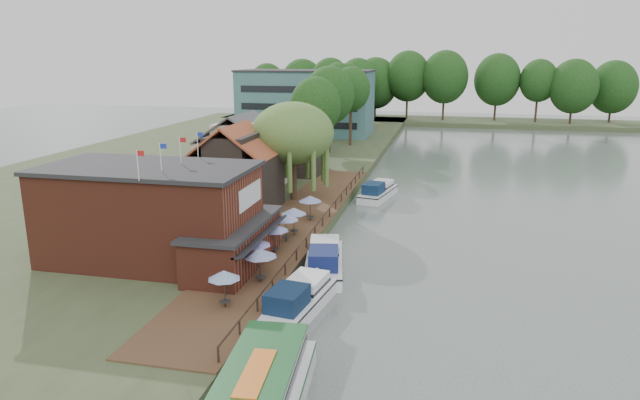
# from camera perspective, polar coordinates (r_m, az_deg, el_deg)

# --- Properties ---
(ground) EXTENTS (260.00, 260.00, 0.00)m
(ground) POSITION_cam_1_polar(r_m,az_deg,el_deg) (41.56, 4.44, -8.50)
(ground) COLOR #4D5A56
(ground) RESTS_ON ground
(land_bank) EXTENTS (50.00, 140.00, 1.00)m
(land_bank) POSITION_cam_1_polar(r_m,az_deg,el_deg) (82.55, -12.81, 3.10)
(land_bank) COLOR #384728
(land_bank) RESTS_ON ground
(quay_deck) EXTENTS (6.00, 50.00, 0.10)m
(quay_deck) POSITION_cam_1_polar(r_m,az_deg,el_deg) (51.99, -2.64, -2.49)
(quay_deck) COLOR #47301E
(quay_deck) RESTS_ON land_bank
(quay_rail) EXTENTS (0.20, 49.00, 1.00)m
(quay_rail) POSITION_cam_1_polar(r_m,az_deg,el_deg) (51.70, 0.39, -2.06)
(quay_rail) COLOR black
(quay_rail) RESTS_ON land_bank
(pub) EXTENTS (20.00, 11.00, 7.30)m
(pub) POSITION_cam_1_polar(r_m,az_deg,el_deg) (43.26, -14.32, -1.46)
(pub) COLOR maroon
(pub) RESTS_ON land_bank
(hotel_block) EXTENTS (25.40, 12.40, 12.30)m
(hotel_block) POSITION_cam_1_polar(r_m,az_deg,el_deg) (111.71, -1.40, 9.76)
(hotel_block) COLOR #38666B
(hotel_block) RESTS_ON land_bank
(cottage_a) EXTENTS (8.60, 7.60, 8.50)m
(cottage_a) POSITION_cam_1_polar(r_m,az_deg,el_deg) (56.84, -8.44, 3.19)
(cottage_a) COLOR black
(cottage_a) RESTS_ON land_bank
(cottage_b) EXTENTS (9.60, 8.60, 8.50)m
(cottage_b) POSITION_cam_1_polar(r_m,az_deg,el_deg) (67.08, -7.76, 4.91)
(cottage_b) COLOR beige
(cottage_b) RESTS_ON land_bank
(cottage_c) EXTENTS (7.60, 7.60, 8.50)m
(cottage_c) POSITION_cam_1_polar(r_m,az_deg,el_deg) (74.33, -2.42, 5.95)
(cottage_c) COLOR black
(cottage_c) RESTS_ON land_bank
(willow) EXTENTS (8.60, 8.60, 10.43)m
(willow) POSITION_cam_1_polar(r_m,az_deg,el_deg) (59.93, -2.72, 4.84)
(willow) COLOR #476B2D
(willow) RESTS_ON land_bank
(umbrella_0) EXTENTS (2.01, 2.01, 2.38)m
(umbrella_0) POSITION_cam_1_polar(r_m,az_deg,el_deg) (35.53, -9.52, -8.75)
(umbrella_0) COLOR #1B4E98
(umbrella_0) RESTS_ON quay_deck
(umbrella_1) EXTENTS (2.35, 2.35, 2.38)m
(umbrella_1) POSITION_cam_1_polar(r_m,az_deg,el_deg) (38.92, -6.01, -6.53)
(umbrella_1) COLOR navy
(umbrella_1) RESTS_ON quay_deck
(umbrella_2) EXTENTS (2.29, 2.29, 2.38)m
(umbrella_2) POSITION_cam_1_polar(r_m,az_deg,el_deg) (41.14, -6.49, -5.37)
(umbrella_2) COLOR #221C9A
(umbrella_2) RESTS_ON quay_deck
(umbrella_3) EXTENTS (2.27, 2.27, 2.38)m
(umbrella_3) POSITION_cam_1_polar(r_m,az_deg,el_deg) (44.30, -4.58, -3.87)
(umbrella_3) COLOR navy
(umbrella_3) RESTS_ON quay_deck
(umbrella_4) EXTENTS (2.12, 2.12, 2.38)m
(umbrella_4) POSITION_cam_1_polar(r_m,az_deg,el_deg) (46.99, -3.43, -2.77)
(umbrella_4) COLOR navy
(umbrella_4) RESTS_ON quay_deck
(umbrella_5) EXTENTS (2.19, 2.19, 2.38)m
(umbrella_5) POSITION_cam_1_polar(r_m,az_deg,el_deg) (48.74, -2.62, -2.13)
(umbrella_5) COLOR #1B4098
(umbrella_5) RESTS_ON quay_deck
(umbrella_6) EXTENTS (2.19, 2.19, 2.38)m
(umbrella_6) POSITION_cam_1_polar(r_m,az_deg,el_deg) (52.82, -0.99, -0.81)
(umbrella_6) COLOR navy
(umbrella_6) RESTS_ON quay_deck
(cruiser_0) EXTENTS (4.31, 9.70, 2.25)m
(cruiser_0) POSITION_cam_1_polar(r_m,az_deg,el_deg) (37.04, -2.17, -9.52)
(cruiser_0) COLOR white
(cruiser_0) RESTS_ON ground
(cruiser_1) EXTENTS (4.94, 10.14, 2.35)m
(cruiser_1) POSITION_cam_1_polar(r_m,az_deg,el_deg) (43.62, 0.43, -5.67)
(cruiser_1) COLOR white
(cruiser_1) RESTS_ON ground
(cruiser_2) EXTENTS (4.57, 9.31, 2.12)m
(cruiser_2) POSITION_cam_1_polar(r_m,az_deg,el_deg) (65.85, 5.83, 1.07)
(cruiser_2) COLOR white
(cruiser_2) RESTS_ON ground
(swan) EXTENTS (0.44, 0.44, 0.44)m
(swan) POSITION_cam_1_polar(r_m,az_deg,el_deg) (31.97, -7.24, -15.57)
(swan) COLOR white
(swan) RESTS_ON ground
(bank_tree_0) EXTENTS (7.13, 7.13, 12.18)m
(bank_tree_0) POSITION_cam_1_polar(r_m,az_deg,el_deg) (80.83, -0.45, 7.95)
(bank_tree_0) COLOR #143811
(bank_tree_0) RESTS_ON land_bank
(bank_tree_1) EXTENTS (7.82, 7.82, 13.48)m
(bank_tree_1) POSITION_cam_1_polar(r_m,az_deg,el_deg) (89.59, 0.92, 9.00)
(bank_tree_1) COLOR #143811
(bank_tree_1) RESTS_ON land_bank
(bank_tree_2) EXTENTS (6.48, 6.48, 13.20)m
(bank_tree_2) POSITION_cam_1_polar(r_m,az_deg,el_deg) (97.38, 3.09, 9.33)
(bank_tree_2) COLOR #143811
(bank_tree_2) RESTS_ON land_bank
(bank_tree_3) EXTENTS (7.39, 7.39, 13.59)m
(bank_tree_3) POSITION_cam_1_polar(r_m,az_deg,el_deg) (118.56, 1.83, 10.33)
(bank_tree_3) COLOR #143811
(bank_tree_3) RESTS_ON land_bank
(bank_tree_4) EXTENTS (6.96, 6.96, 13.39)m
(bank_tree_4) POSITION_cam_1_polar(r_m,az_deg,el_deg) (124.86, 2.72, 10.48)
(bank_tree_4) COLOR #143811
(bank_tree_4) RESTS_ON land_bank
(bank_tree_5) EXTENTS (8.98, 8.98, 14.38)m
(bank_tree_5) POSITION_cam_1_polar(r_m,az_deg,el_deg) (134.57, 3.79, 10.96)
(bank_tree_5) COLOR #143811
(bank_tree_5) RESTS_ON land_bank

